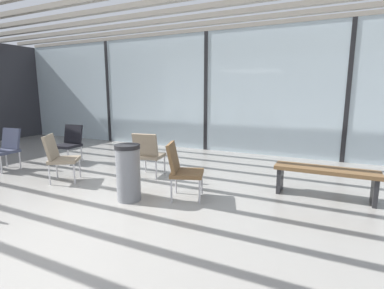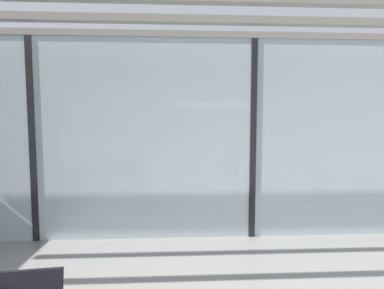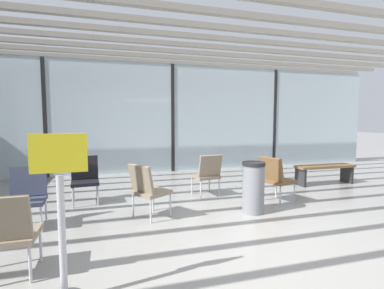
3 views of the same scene
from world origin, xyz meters
The scene contains 16 objects.
ground_plane centered at (0.00, 0.00, 0.00)m, with size 60.00×60.00×0.00m, color gray.
glass_curtain_wall centered at (0.00, 5.20, 1.61)m, with size 14.00×0.08×3.23m, color silver.
window_mullion_0 centered at (-3.50, 5.20, 1.61)m, with size 0.10×0.12×3.23m, color black.
window_mullion_1 centered at (0.00, 5.20, 1.61)m, with size 0.10×0.12×3.23m, color black.
window_mullion_2 centered at (3.50, 5.20, 1.61)m, with size 0.10×0.12×3.23m, color black.
ceiling_slats centered at (0.00, 1.90, 3.28)m, with size 13.72×6.72×0.10m.
parked_airplane centered at (-1.43, 11.54, 2.16)m, with size 13.05×4.31×4.31m.
lounge_chair_0 centered at (-1.23, 1.23, 0.49)m, with size 0.70×0.69×0.87m.
lounge_chair_1 centered at (-2.72, -0.12, 0.49)m, with size 0.49×0.53×0.87m.
lounge_chair_2 centered at (1.19, 1.44, 0.49)m, with size 0.65×0.63×0.87m.
lounge_chair_3 centered at (0.09, 2.17, 0.49)m, with size 0.56×0.60×0.87m.
lounge_chair_4 centered at (-2.94, 1.34, 0.49)m, with size 0.52×0.56×0.87m.
lounge_chair_5 centered at (-2.26, 2.40, 0.49)m, with size 0.53×0.57×0.87m.
waiting_bench centered at (3.18, 2.44, 0.36)m, with size 1.50×0.41×0.47m.
trash_bin centered at (0.51, 1.02, 0.43)m, with size 0.38×0.38×0.86m.
info_sign centered at (-2.15, -0.63, 0.68)m, with size 0.44×0.32×1.44m.
Camera 3 is at (-1.71, -3.07, 1.55)m, focal length 25.86 mm.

